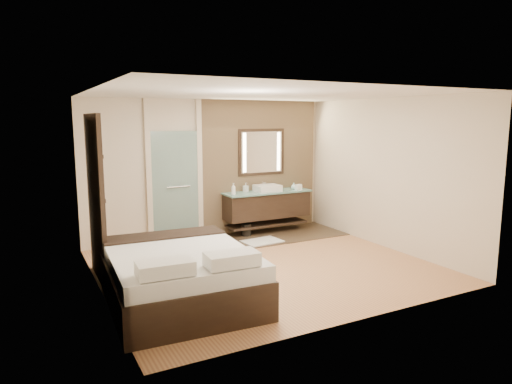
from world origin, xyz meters
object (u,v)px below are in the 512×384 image
vanity (267,205)px  bed (180,275)px  waste_bin (246,230)px  mirror_unit (262,152)px

vanity → bed: size_ratio=0.82×
bed → waste_bin: 3.43m
vanity → mirror_unit: mirror_unit is taller
waste_bin → vanity: bearing=7.6°
vanity → bed: 3.83m
mirror_unit → waste_bin: (-0.51, -0.31, -1.53)m
vanity → waste_bin: vanity is taller
vanity → waste_bin: size_ratio=7.50×
mirror_unit → waste_bin: mirror_unit is taller
mirror_unit → vanity: bearing=-90.0°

